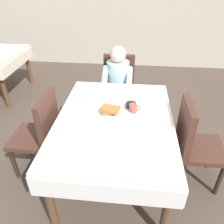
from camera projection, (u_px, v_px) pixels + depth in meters
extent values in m
plane|color=brown|center=(114.00, 171.00, 2.52)|extent=(14.00, 14.00, 0.00)
cube|color=white|center=(115.00, 119.00, 2.13)|extent=(1.10, 1.50, 0.04)
cube|color=white|center=(105.00, 194.00, 1.56)|extent=(1.10, 0.01, 0.18)
cube|color=white|center=(120.00, 93.00, 2.82)|extent=(1.10, 0.01, 0.18)
cube|color=white|center=(60.00, 125.00, 2.24)|extent=(0.01, 1.50, 0.18)
cube|color=white|center=(172.00, 132.00, 2.14)|extent=(0.01, 1.50, 0.18)
cylinder|color=brown|center=(50.00, 200.00, 1.81)|extent=(0.07, 0.07, 0.70)
cylinder|color=brown|center=(166.00, 211.00, 1.73)|extent=(0.07, 0.07, 0.70)
cylinder|color=brown|center=(84.00, 111.00, 2.93)|extent=(0.07, 0.07, 0.70)
cylinder|color=brown|center=(156.00, 115.00, 2.85)|extent=(0.07, 0.07, 0.70)
cube|color=#4C2D23|center=(118.00, 94.00, 3.18)|extent=(0.44, 0.44, 0.05)
cube|color=#4C2D23|center=(119.00, 71.00, 3.21)|extent=(0.44, 0.06, 0.48)
cylinder|color=#2D2319|center=(129.00, 114.00, 3.14)|extent=(0.04, 0.04, 0.40)
cylinder|color=#2D2319|center=(104.00, 113.00, 3.17)|extent=(0.04, 0.04, 0.40)
cylinder|color=#2D2319|center=(130.00, 101.00, 3.44)|extent=(0.04, 0.04, 0.40)
cylinder|color=#2D2319|center=(107.00, 100.00, 3.47)|extent=(0.04, 0.04, 0.40)
cylinder|color=silver|center=(118.00, 78.00, 3.03)|extent=(0.30, 0.30, 0.46)
sphere|color=beige|center=(118.00, 54.00, 2.83)|extent=(0.21, 0.21, 0.21)
cylinder|color=silver|center=(129.00, 78.00, 2.86)|extent=(0.08, 0.29, 0.23)
cylinder|color=silver|center=(105.00, 77.00, 2.89)|extent=(0.08, 0.29, 0.23)
cylinder|color=#383D51|center=(122.00, 113.00, 3.12)|extent=(0.10, 0.10, 0.45)
cylinder|color=#383D51|center=(111.00, 112.00, 3.13)|extent=(0.10, 0.10, 0.45)
cube|color=#4C2D23|center=(33.00, 137.00, 2.36)|extent=(0.44, 0.44, 0.05)
cube|color=#4C2D23|center=(48.00, 118.00, 2.20)|extent=(0.06, 0.44, 0.48)
cylinder|color=#2D2319|center=(14.00, 163.00, 2.35)|extent=(0.04, 0.04, 0.40)
cylinder|color=#2D2319|center=(29.00, 141.00, 2.65)|extent=(0.04, 0.04, 0.40)
cylinder|color=#2D2319|center=(47.00, 166.00, 2.32)|extent=(0.04, 0.04, 0.40)
cylinder|color=#2D2319|center=(58.00, 143.00, 2.62)|extent=(0.04, 0.04, 0.40)
cube|color=#4C2D23|center=(201.00, 149.00, 2.21)|extent=(0.44, 0.44, 0.05)
cube|color=#4C2D23|center=(186.00, 126.00, 2.09)|extent=(0.06, 0.44, 0.48)
cylinder|color=#2D2319|center=(210.00, 154.00, 2.47)|extent=(0.04, 0.04, 0.40)
cylinder|color=#2D2319|center=(219.00, 180.00, 2.17)|extent=(0.04, 0.04, 0.40)
cylinder|color=#2D2319|center=(177.00, 152.00, 2.50)|extent=(0.04, 0.04, 0.40)
cylinder|color=#2D2319|center=(182.00, 177.00, 2.20)|extent=(0.04, 0.04, 0.40)
cylinder|color=white|center=(110.00, 113.00, 2.17)|extent=(0.28, 0.28, 0.02)
cube|color=#A36B33|center=(109.00, 111.00, 2.16)|extent=(0.18, 0.15, 0.03)
cube|color=#A36B33|center=(110.00, 109.00, 2.14)|extent=(0.20, 0.16, 0.03)
cylinder|color=#B24C42|center=(133.00, 108.00, 2.18)|extent=(0.08, 0.08, 0.08)
torus|color=#B24C42|center=(138.00, 108.00, 2.18)|extent=(0.05, 0.01, 0.05)
cylinder|color=black|center=(131.00, 105.00, 2.27)|extent=(0.11, 0.11, 0.04)
cone|color=silver|center=(87.00, 101.00, 2.31)|extent=(0.08, 0.08, 0.07)
cube|color=silver|center=(90.00, 113.00, 2.18)|extent=(0.01, 0.18, 0.00)
cube|color=silver|center=(129.00, 115.00, 2.14)|extent=(0.04, 0.20, 0.00)
cube|color=silver|center=(110.00, 131.00, 1.93)|extent=(0.15, 0.03, 0.00)
cube|color=white|center=(74.00, 121.00, 2.07)|extent=(0.18, 0.13, 0.01)
cube|color=silver|center=(9.00, 51.00, 4.25)|extent=(0.90, 0.01, 0.18)
cube|color=silver|center=(19.00, 62.00, 3.75)|extent=(0.01, 1.10, 0.18)
cylinder|color=brown|center=(4.00, 88.00, 3.51)|extent=(0.07, 0.07, 0.70)
cylinder|color=brown|center=(28.00, 66.00, 4.29)|extent=(0.07, 0.07, 0.70)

